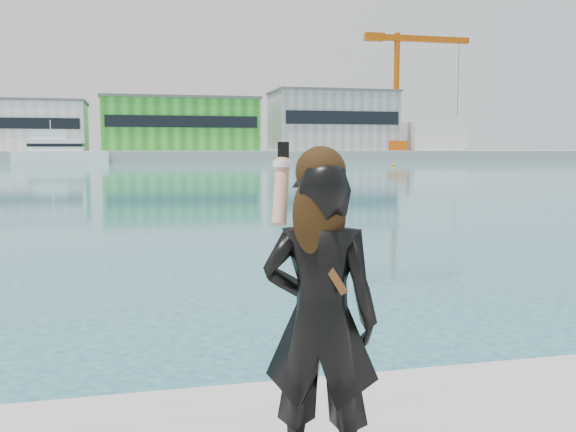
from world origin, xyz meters
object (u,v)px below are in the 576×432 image
motor_yacht (59,151)px  buoy_near (393,166)px  dock_crane (402,87)px  woman (320,311)px

motor_yacht → buoy_near: bearing=-27.9°
buoy_near → dock_crane: bearing=65.2°
motor_yacht → woman: 111.80m
motor_yacht → woman: bearing=-80.5°
motor_yacht → dock_crane: bearing=12.6°
woman → dock_crane: bearing=-91.0°
buoy_near → woman: bearing=-113.1°
woman → motor_yacht: bearing=-60.7°
buoy_near → woman: woman is taller
dock_crane → buoy_near: 46.56m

